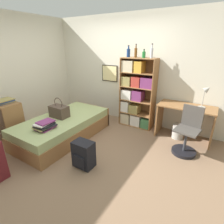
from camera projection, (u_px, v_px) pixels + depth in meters
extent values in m
plane|color=#84664C|center=(86.00, 144.00, 3.57)|extent=(14.00, 14.00, 0.00)
cube|color=beige|center=(125.00, 70.00, 4.40)|extent=(10.00, 0.06, 2.60)
cube|color=black|center=(110.00, 73.00, 4.61)|extent=(0.46, 0.02, 0.42)
cube|color=beige|center=(109.00, 73.00, 4.60)|extent=(0.42, 0.01, 0.38)
cube|color=beige|center=(15.00, 72.00, 4.10)|extent=(0.06, 10.00, 2.60)
cube|color=olive|center=(64.00, 131.00, 3.82)|extent=(1.05, 2.03, 0.29)
cube|color=#9EAD70|center=(63.00, 121.00, 3.74)|extent=(1.02, 2.00, 0.16)
cube|color=olive|center=(92.00, 113.00, 4.58)|extent=(1.05, 0.04, 0.46)
cube|color=#47382D|center=(59.00, 111.00, 3.72)|extent=(0.39, 0.25, 0.24)
torus|color=#47382D|center=(58.00, 103.00, 3.65)|extent=(0.23, 0.02, 0.23)
cube|color=#7A336B|center=(46.00, 128.00, 3.25)|extent=(0.29, 0.34, 0.02)
cube|color=#232328|center=(45.00, 127.00, 3.24)|extent=(0.25, 0.31, 0.01)
cube|color=#7A336B|center=(46.00, 127.00, 3.23)|extent=(0.29, 0.37, 0.02)
cube|color=#99894C|center=(44.00, 126.00, 3.21)|extent=(0.29, 0.36, 0.01)
cube|color=#232328|center=(46.00, 125.00, 3.22)|extent=(0.33, 0.34, 0.02)
cube|color=#232328|center=(44.00, 125.00, 3.21)|extent=(0.29, 0.36, 0.01)
cube|color=#232328|center=(45.00, 124.00, 3.19)|extent=(0.27, 0.29, 0.02)
cube|color=silver|center=(44.00, 123.00, 3.19)|extent=(0.26, 0.37, 0.02)
cube|color=#7A336B|center=(45.00, 122.00, 3.19)|extent=(0.24, 0.29, 0.02)
cube|color=olive|center=(9.00, 121.00, 3.68)|extent=(0.49, 0.41, 0.80)
cube|color=#513828|center=(1.00, 133.00, 3.58)|extent=(0.45, 0.01, 0.36)
sphere|color=#B2A893|center=(0.00, 134.00, 3.57)|extent=(0.02, 0.02, 0.02)
cube|color=#334C84|center=(4.00, 103.00, 3.54)|extent=(0.23, 0.31, 0.01)
cube|color=#99894C|center=(5.00, 102.00, 3.54)|extent=(0.25, 0.37, 0.02)
cube|color=#334C84|center=(4.00, 102.00, 3.52)|extent=(0.23, 0.35, 0.02)
cube|color=#334C84|center=(4.00, 101.00, 3.53)|extent=(0.23, 0.36, 0.01)
cube|color=#99894C|center=(4.00, 100.00, 3.52)|extent=(0.29, 0.35, 0.02)
cube|color=olive|center=(123.00, 91.00, 4.35)|extent=(0.02, 0.36, 1.64)
cube|color=olive|center=(154.00, 96.00, 3.96)|extent=(0.02, 0.36, 1.64)
cube|color=olive|center=(141.00, 92.00, 4.30)|extent=(0.81, 0.01, 1.64)
cube|color=olive|center=(136.00, 124.00, 4.45)|extent=(0.78, 0.36, 0.02)
cube|color=olive|center=(137.00, 113.00, 4.34)|extent=(0.78, 0.36, 0.02)
cube|color=olive|center=(137.00, 100.00, 4.22)|extent=(0.78, 0.36, 0.02)
cube|color=olive|center=(138.00, 87.00, 4.10)|extent=(0.78, 0.36, 0.02)
cube|color=olive|center=(139.00, 73.00, 3.98)|extent=(0.78, 0.36, 0.02)
cube|color=olive|center=(140.00, 58.00, 3.86)|extent=(0.78, 0.36, 0.02)
cube|color=beige|center=(127.00, 117.00, 4.51)|extent=(0.24, 0.27, 0.26)
cube|color=silver|center=(137.00, 120.00, 4.38)|extent=(0.25, 0.27, 0.27)
cube|color=#427A4C|center=(146.00, 122.00, 4.26)|extent=(0.20, 0.27, 0.23)
cube|color=silver|center=(127.00, 106.00, 4.41)|extent=(0.20, 0.27, 0.26)
cube|color=#99894C|center=(135.00, 108.00, 4.30)|extent=(0.23, 0.27, 0.20)
cube|color=silver|center=(128.00, 94.00, 4.28)|extent=(0.26, 0.27, 0.22)
cube|color=#7A336B|center=(138.00, 95.00, 4.14)|extent=(0.24, 0.27, 0.24)
cube|color=#99894C|center=(128.00, 81.00, 4.17)|extent=(0.22, 0.27, 0.22)
cube|color=#B2382D|center=(137.00, 82.00, 4.05)|extent=(0.20, 0.27, 0.23)
cube|color=#7A336B|center=(148.00, 83.00, 3.92)|extent=(0.27, 0.27, 0.23)
cube|color=beige|center=(129.00, 66.00, 4.03)|extent=(0.27, 0.27, 0.25)
cube|color=gold|center=(140.00, 67.00, 3.90)|extent=(0.18, 0.27, 0.25)
cylinder|color=navy|center=(128.00, 53.00, 3.98)|extent=(0.08, 0.08, 0.18)
cylinder|color=navy|center=(129.00, 47.00, 3.94)|extent=(0.03, 0.03, 0.06)
cylinder|color=#232328|center=(129.00, 46.00, 3.92)|extent=(0.04, 0.04, 0.02)
cylinder|color=brown|center=(136.00, 53.00, 3.86)|extent=(0.06, 0.06, 0.20)
cylinder|color=brown|center=(136.00, 46.00, 3.81)|extent=(0.02, 0.02, 0.06)
cylinder|color=#232328|center=(136.00, 44.00, 3.80)|extent=(0.03, 0.03, 0.02)
cylinder|color=#1E6B2D|center=(144.00, 55.00, 3.76)|extent=(0.07, 0.07, 0.13)
cylinder|color=#1E6B2D|center=(144.00, 51.00, 3.73)|extent=(0.03, 0.03, 0.04)
cylinder|color=#232328|center=(144.00, 49.00, 3.72)|extent=(0.03, 0.03, 0.01)
cylinder|color=#B7BCC1|center=(152.00, 53.00, 3.66)|extent=(0.06, 0.06, 0.21)
cylinder|color=#B7BCC1|center=(152.00, 46.00, 3.61)|extent=(0.02, 0.02, 0.06)
cylinder|color=#232328|center=(152.00, 44.00, 3.59)|extent=(0.03, 0.03, 0.02)
cube|color=olive|center=(187.00, 106.00, 3.57)|extent=(1.11, 0.53, 0.02)
cube|color=olive|center=(159.00, 118.00, 3.97)|extent=(0.03, 0.49, 0.72)
cube|color=olive|center=(213.00, 129.00, 3.44)|extent=(0.03, 0.49, 0.72)
cylinder|color=#ADA89E|center=(201.00, 107.00, 3.47)|extent=(0.14, 0.14, 0.02)
cylinder|color=#ADA89E|center=(203.00, 98.00, 3.41)|extent=(0.02, 0.02, 0.34)
cone|color=#ADA89E|center=(208.00, 89.00, 3.32)|extent=(0.16, 0.12, 0.16)
cylinder|color=black|center=(183.00, 151.00, 3.29)|extent=(0.44, 0.44, 0.06)
cylinder|color=#333338|center=(185.00, 142.00, 3.22)|extent=(0.05, 0.05, 0.46)
cube|color=#47423D|center=(187.00, 130.00, 3.13)|extent=(0.46, 0.46, 0.03)
cube|color=#47423D|center=(192.00, 116.00, 3.18)|extent=(0.36, 0.10, 0.40)
cube|color=black|center=(84.00, 154.00, 2.88)|extent=(0.34, 0.23, 0.45)
cube|color=black|center=(79.00, 162.00, 2.80)|extent=(0.24, 0.03, 0.20)
cylinder|color=#B7B2A8|center=(178.00, 132.00, 3.78)|extent=(0.24, 0.24, 0.30)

